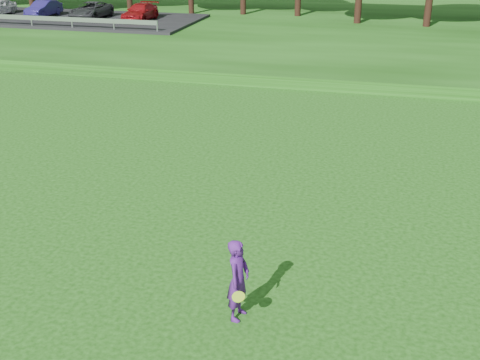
# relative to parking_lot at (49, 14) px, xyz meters

# --- Properties ---
(ground) EXTENTS (140.00, 140.00, 0.00)m
(ground) POSITION_rel_parking_lot_xyz_m (23.49, -32.81, -1.03)
(ground) COLOR #153D0B
(ground) RESTS_ON ground
(berm) EXTENTS (130.00, 30.00, 0.60)m
(berm) POSITION_rel_parking_lot_xyz_m (23.49, 1.19, -0.73)
(berm) COLOR #153D0B
(berm) RESTS_ON ground
(walking_path) EXTENTS (130.00, 1.60, 0.04)m
(walking_path) POSITION_rel_parking_lot_xyz_m (23.49, -12.81, -1.01)
(walking_path) COLOR gray
(walking_path) RESTS_ON ground
(parking_lot) EXTENTS (24.00, 9.00, 1.38)m
(parking_lot) POSITION_rel_parking_lot_xyz_m (0.00, 0.00, 0.00)
(parking_lot) COLOR black
(parking_lot) RESTS_ON berm
(woman) EXTENTS (0.51, 0.93, 1.77)m
(woman) POSITION_rel_parking_lot_xyz_m (23.46, -32.17, -0.15)
(woman) COLOR #501A78
(woman) RESTS_ON ground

